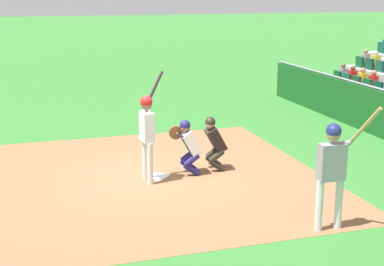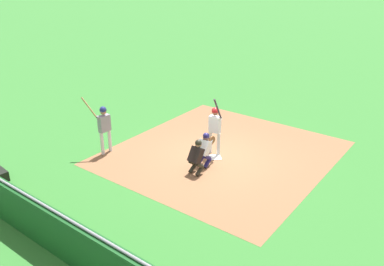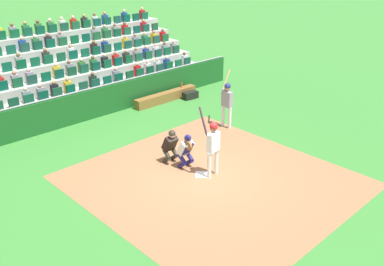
{
  "view_description": "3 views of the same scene",
  "coord_description": "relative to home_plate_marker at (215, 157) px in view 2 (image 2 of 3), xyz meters",
  "views": [
    {
      "loc": [
        -11.6,
        2.67,
        4.04
      ],
      "look_at": [
        0.01,
        -0.81,
        0.95
      ],
      "focal_mm": 52.79,
      "sensor_mm": 36.0,
      "label": 1
    },
    {
      "loc": [
        7.62,
        -11.35,
        6.96
      ],
      "look_at": [
        -0.43,
        -0.87,
        1.2
      ],
      "focal_mm": 37.96,
      "sensor_mm": 36.0,
      "label": 2
    },
    {
      "loc": [
        8.84,
        8.86,
        7.05
      ],
      "look_at": [
        0.05,
        -0.43,
        1.39
      ],
      "focal_mm": 40.69,
      "sensor_mm": 36.0,
      "label": 3
    }
  ],
  "objects": [
    {
      "name": "on_deck_batter",
      "position": [
        -3.58,
        -2.21,
        1.18
      ],
      "size": [
        0.76,
        0.73,
        2.26
      ],
      "color": "silver",
      "rests_on": "ground_plane"
    },
    {
      "name": "home_plate_marker",
      "position": [
        0.0,
        0.0,
        0.0
      ],
      "size": [
        0.62,
        0.62,
        0.02
      ],
      "primitive_type": "cube",
      "rotation": [
        0.0,
        0.0,
        0.79
      ],
      "color": "white",
      "rests_on": "infield_dirt_patch"
    },
    {
      "name": "batter_at_plate",
      "position": [
        -0.22,
        0.26,
        1.18
      ],
      "size": [
        0.56,
        0.57,
        2.37
      ],
      "color": "silver",
      "rests_on": "ground_plane"
    },
    {
      "name": "catcher_crouching",
      "position": [
        0.04,
        -0.73,
        0.69
      ],
      "size": [
        0.47,
        0.71,
        1.27
      ],
      "color": "navy",
      "rests_on": "ground_plane"
    },
    {
      "name": "dugout_wall",
      "position": [
        0.0,
        -6.87,
        0.64
      ],
      "size": [
        16.59,
        0.24,
        1.36
      ],
      "color": "#17501F",
      "rests_on": "ground_plane"
    },
    {
      "name": "dugout_bench",
      "position": [
        -3.82,
        -6.32,
        0.2
      ],
      "size": [
        3.53,
        0.4,
        0.44
      ],
      "primitive_type": "cube",
      "color": "brown",
      "rests_on": "ground_plane"
    },
    {
      "name": "ground_plane",
      "position": [
        0.0,
        0.0,
        -0.02
      ],
      "size": [
        160.0,
        160.0,
        0.0
      ],
      "primitive_type": "plane",
      "color": "#34792F"
    },
    {
      "name": "home_plate_umpire",
      "position": [
        0.16,
        -1.38,
        0.67
      ],
      "size": [
        0.49,
        0.52,
        1.27
      ],
      "color": "#29261C",
      "rests_on": "ground_plane"
    },
    {
      "name": "infield_dirt_patch",
      "position": [
        0.0,
        0.5,
        -0.01
      ],
      "size": [
        7.73,
        8.22,
        0.01
      ],
      "primitive_type": "cube",
      "rotation": [
        0.0,
        0.0,
        0.01
      ],
      "color": "#926241",
      "rests_on": "ground_plane"
    }
  ]
}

